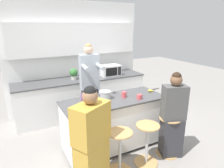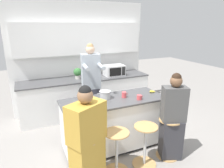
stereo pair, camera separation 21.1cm
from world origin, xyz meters
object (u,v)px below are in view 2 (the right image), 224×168
coffee_cup_near (139,97)px  person_cooking (92,90)px  juice_carton (83,98)px  bar_stool_center_left (117,151)px  kitchen_island (114,123)px  cooking_pot (105,95)px  potted_plant (78,73)px  coffee_cup_far (124,95)px  microwave (114,70)px  bar_stool_center_right (145,144)px  banana_bunch (152,92)px  bar_stool_rightmost (169,137)px  fruit_bowl (93,105)px  bar_stool_leftmost (85,159)px  person_seated_near (172,120)px  person_wrapped_blanket (87,140)px

coffee_cup_near → person_cooking: bearing=124.1°
coffee_cup_near → juice_carton: 0.94m
bar_stool_center_left → juice_carton: (-0.28, 0.68, 0.64)m
kitchen_island → person_cooking: bearing=105.7°
cooking_pot → potted_plant: 1.51m
bar_stool_center_left → person_cooking: 1.39m
coffee_cup_far → microwave: (0.53, 1.54, 0.07)m
bar_stool_center_left → coffee_cup_far: size_ratio=6.00×
microwave → bar_stool_center_right: bearing=-102.5°
bar_stool_center_left → banana_bunch: size_ratio=4.75×
bar_stool_rightmost → potted_plant: bearing=112.5°
fruit_bowl → banana_bunch: fruit_bowl is taller
person_cooking → cooking_pot: size_ratio=6.24×
coffee_cup_far → banana_bunch: bearing=1.5°
kitchen_island → bar_stool_center_left: 0.68m
banana_bunch → bar_stool_center_right: bearing=-129.8°
bar_stool_center_left → coffee_cup_far: (0.44, 0.63, 0.61)m
potted_plant → bar_stool_leftmost: bearing=-103.2°
person_seated_near → microwave: (-0.02, 2.20, 0.38)m
bar_stool_center_right → banana_bunch: 1.05m
bar_stool_leftmost → bar_stool_rightmost: (1.44, -0.01, 0.00)m
bar_stool_center_right → person_wrapped_blanket: bearing=-179.7°
bar_stool_center_right → person_cooking: (-0.42, 1.30, 0.55)m
banana_bunch → bar_stool_rightmost: bearing=-96.8°
coffee_cup_near → kitchen_island: bearing=153.3°
bar_stool_center_left → banana_bunch: 1.35m
bar_stool_center_left → person_seated_near: bearing=-1.6°
person_cooking → bar_stool_leftmost: bearing=-105.1°
bar_stool_rightmost → juice_carton: juice_carton is taller
bar_stool_center_right → banana_bunch: banana_bunch is taller
person_wrapped_blanket → juice_carton: (0.17, 0.70, 0.33)m
person_wrapped_blanket → microwave: bearing=29.4°
bar_stool_rightmost → coffee_cup_near: 0.81m
juice_carton → potted_plant: potted_plant is taller
person_cooking → coffee_cup_near: (0.57, -0.84, 0.05)m
bar_stool_center_left → microwave: (0.97, 2.17, 0.68)m
kitchen_island → bar_stool_leftmost: kitchen_island is taller
bar_stool_center_left → potted_plant: bearing=89.0°
person_seated_near → banana_bunch: 0.73m
bar_stool_leftmost → potted_plant: potted_plant is taller
bar_stool_rightmost → cooking_pot: bearing=139.6°
person_cooking → cooking_pot: bearing=-75.9°
potted_plant → coffee_cup_near: bearing=-71.7°
bar_stool_center_right → potted_plant: (-0.44, 2.25, 0.70)m
bar_stool_leftmost → person_cooking: person_cooking is taller
person_seated_near → coffee_cup_far: (-0.54, 0.66, 0.31)m
bar_stool_center_right → banana_bunch: size_ratio=4.75×
bar_stool_center_left → cooking_pot: size_ratio=2.32×
bar_stool_leftmost → coffee_cup_near: bearing=20.7°
bar_stool_center_left → fruit_bowl: fruit_bowl is taller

